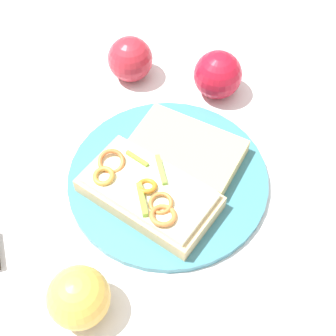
{
  "coord_description": "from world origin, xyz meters",
  "views": [
    {
      "loc": [
        0.22,
        -0.32,
        0.57
      ],
      "look_at": [
        0.0,
        0.0,
        0.03
      ],
      "focal_mm": 51.45,
      "sensor_mm": 36.0,
      "label": 1
    }
  ],
  "objects": [
    {
      "name": "apple_2",
      "position": [
        -0.17,
        0.14,
        0.04
      ],
      "size": [
        0.08,
        0.08,
        0.07
      ],
      "primitive_type": "sphere",
      "rotation": [
        0.0,
        0.0,
        4.85
      ],
      "color": "#AF2431",
      "rests_on": "ground_plane"
    },
    {
      "name": "apple_0",
      "position": [
        -0.03,
        0.19,
        0.04
      ],
      "size": [
        0.09,
        0.09,
        0.08
      ],
      "primitive_type": "sphere",
      "rotation": [
        0.0,
        0.0,
        2.92
      ],
      "color": "#AE1328",
      "rests_on": "ground_plane"
    },
    {
      "name": "ground_plane",
      "position": [
        0.0,
        0.0,
        0.0
      ],
      "size": [
        2.0,
        2.0,
        0.0
      ],
      "primitive_type": "plane",
      "color": "silver",
      "rests_on": "ground"
    },
    {
      "name": "plate",
      "position": [
        0.0,
        0.0,
        0.01
      ],
      "size": [
        0.28,
        0.28,
        0.01
      ],
      "primitive_type": "cylinder",
      "color": "teal",
      "rests_on": "ground_plane"
    },
    {
      "name": "sandwich",
      "position": [
        -0.0,
        -0.05,
        0.03
      ],
      "size": [
        0.19,
        0.1,
        0.05
      ],
      "rotation": [
        0.0,
        0.0,
        3.12
      ],
      "color": "tan",
      "rests_on": "plate"
    },
    {
      "name": "apple_1",
      "position": [
        0.02,
        -0.21,
        0.04
      ],
      "size": [
        0.1,
        0.1,
        0.07
      ],
      "primitive_type": "sphere",
      "rotation": [
        0.0,
        0.0,
        0.42
      ],
      "color": "gold",
      "rests_on": "ground_plane"
    },
    {
      "name": "bread_slice_side",
      "position": [
        0.0,
        0.05,
        0.02
      ],
      "size": [
        0.17,
        0.12,
        0.02
      ],
      "primitive_type": "cube",
      "rotation": [
        0.0,
        0.0,
        3.25
      ],
      "color": "tan",
      "rests_on": "plate"
    }
  ]
}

